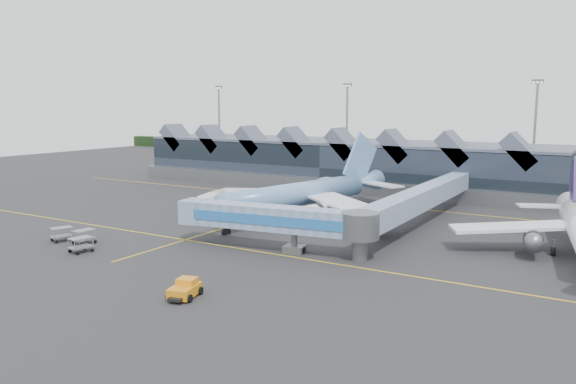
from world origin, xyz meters
The scene contains 10 objects.
ground centered at (0.00, 0.00, 0.00)m, with size 260.00×260.00×0.00m, color #28282B.
taxi_stripes centered at (0.00, 10.00, 0.01)m, with size 120.00×60.00×0.01m.
tree_line_far centered at (0.00, 110.00, 2.00)m, with size 260.00×4.00×4.00m, color black.
terminal centered at (-5.07, 47.35, 4.88)m, with size 90.00×22.25×12.52m.
light_masts centered at (21.00, 62.80, 12.49)m, with size 132.40×42.56×22.45m.
main_airliner centered at (5.95, 11.45, 3.79)m, with size 34.03×39.76×12.88m.
jet_bridge centered at (14.07, -6.50, 3.74)m, with size 24.75×6.83×5.46m.
fuel_truck centered at (-7.54, 6.16, 1.99)m, with size 4.69×10.67×3.55m.
pushback_tug centered at (14.39, -24.46, 0.73)m, with size 2.98×3.97×1.62m.
baggage_carts centered at (-9.47, -17.15, 0.99)m, with size 8.85×5.60×1.77m.
Camera 1 is at (47.03, -60.93, 17.00)m, focal length 35.00 mm.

